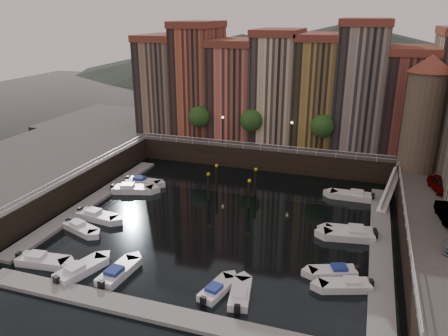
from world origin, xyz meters
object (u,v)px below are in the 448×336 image
(car_a, at_px, (441,185))
(boat_left_0, at_px, (42,261))
(corner_tower, at_px, (424,112))
(gangway, at_px, (390,188))
(mooring_pilings, at_px, (232,185))
(boat_left_2, at_px, (97,216))
(boat_left_1, at_px, (81,228))

(car_a, bearing_deg, boat_left_0, -161.03)
(corner_tower, bearing_deg, gangway, -122.80)
(corner_tower, distance_m, mooring_pilings, 24.29)
(corner_tower, distance_m, car_a, 9.58)
(corner_tower, bearing_deg, car_a, -73.77)
(corner_tower, relative_size, gangway, 1.66)
(corner_tower, height_order, gangway, corner_tower)
(gangway, bearing_deg, car_a, -25.23)
(boat_left_2, height_order, car_a, car_a)
(gangway, bearing_deg, boat_left_1, -149.79)
(mooring_pilings, xyz_separation_m, boat_left_2, (-12.19, -10.11, -1.26))
(gangway, height_order, boat_left_0, gangway)
(corner_tower, height_order, boat_left_0, corner_tower)
(gangway, distance_m, car_a, 5.69)
(corner_tower, distance_m, boat_left_2, 39.45)
(gangway, distance_m, boat_left_1, 35.00)
(corner_tower, xyz_separation_m, boat_left_1, (-33.11, -22.09, -9.85))
(gangway, xyz_separation_m, boat_left_0, (-29.66, -24.01, -1.54))
(gangway, relative_size, car_a, 1.90)
(boat_left_2, bearing_deg, corner_tower, 36.36)
(gangway, xyz_separation_m, car_a, (4.88, -2.30, 1.83))
(mooring_pilings, xyz_separation_m, boat_left_0, (-11.72, -19.41, -1.27))
(boat_left_1, xyz_separation_m, car_a, (35.09, 15.29, 3.40))
(boat_left_1, height_order, boat_left_2, boat_left_2)
(mooring_pilings, relative_size, boat_left_0, 1.12)
(corner_tower, height_order, car_a, corner_tower)
(boat_left_1, height_order, car_a, car_a)
(boat_left_0, height_order, boat_left_2, boat_left_2)
(boat_left_1, distance_m, boat_left_2, 2.88)
(mooring_pilings, height_order, boat_left_2, mooring_pilings)
(gangway, height_order, boat_left_1, gangway)
(corner_tower, relative_size, car_a, 3.16)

